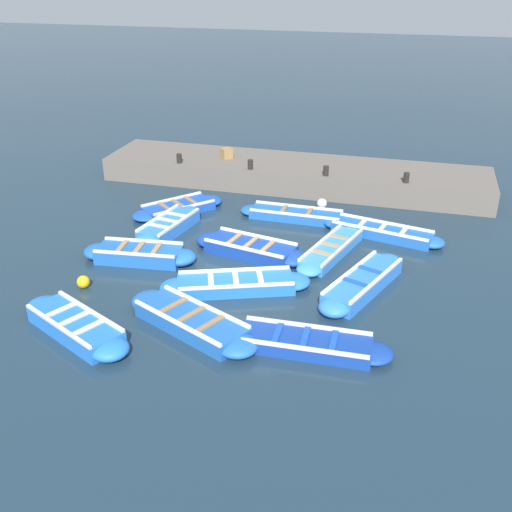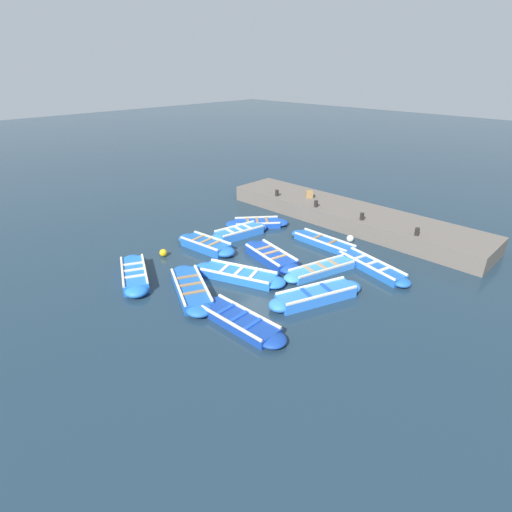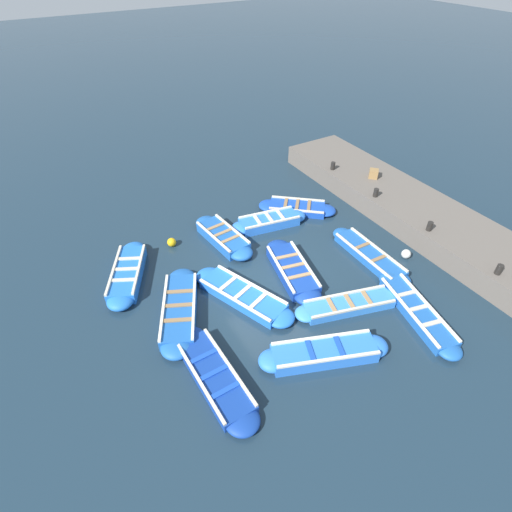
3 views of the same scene
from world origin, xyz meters
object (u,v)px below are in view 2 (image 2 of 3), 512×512
Objects in this scene: boat_stern_in at (322,269)px; bollard_mid_south at (316,204)px; bollard_north at (417,232)px; boat_end_of_row at (257,223)px; boat_near_quay at (371,266)px; boat_broadside at (191,289)px; bollard_south at (277,193)px; boat_bow_out at (134,274)px; boat_mid_row at (206,245)px; boat_alongside at (316,296)px; boat_inner_gap at (324,242)px; wooden_crate at (309,194)px; boat_tucked at (271,256)px; boat_outer_right at (239,320)px; bollard_mid_north at (362,216)px; boat_drifting at (239,275)px; boat_far_corner at (239,233)px; buoy_orange_near at (350,239)px; buoy_yellow_far at (163,253)px.

bollard_mid_south is at bearing 39.58° from boat_stern_in.
boat_end_of_row is at bearing 109.60° from bollard_north.
boat_broadside reaches higher than boat_near_quay.
boat_end_of_row is at bearing -159.75° from bollard_south.
boat_bow_out is 3.81m from boat_mid_row.
boat_alongside is 4.95m from boat_inner_gap.
boat_bow_out is 9.29× the size of wooden_crate.
bollard_south is at bearing 39.52° from boat_tucked.
boat_outer_right is at bearing -139.76° from boat_end_of_row.
bollard_mid_north is (2.19, -0.59, 0.88)m from boat_inner_gap.
boat_tucked is 0.92× the size of boat_drifting.
bollard_north is (6.38, -0.72, 0.82)m from boat_alongside.
boat_far_corner reaches higher than boat_tucked.
bollard_mid_south is 1.01× the size of buoy_orange_near.
bollard_mid_north reaches higher than buoy_orange_near.
bollard_mid_north reaches higher than boat_end_of_row.
boat_far_corner is at bearing -162.92° from bollard_south.
boat_inner_gap reaches higher than buoy_yellow_far.
bollard_mid_north is 1.01× the size of buoy_orange_near.
boat_tucked is at bearing -140.48° from bollard_south.
bollard_south is at bearing 66.18° from boat_inner_gap.
boat_end_of_row is 8.98× the size of bollard_south.
buoy_orange_near is at bearing 20.28° from boat_alongside.
boat_broadside is at bearing -137.29° from boat_mid_row.
boat_drifting is at bearing -148.57° from bollard_south.
boat_alongside is 10.06× the size of wooden_crate.
bollard_mid_south reaches higher than boat_bow_out.
boat_far_corner is (5.00, 2.65, 0.01)m from boat_broadside.
wooden_crate is at bearing 39.29° from boat_alongside.
bollard_south is (2.19, 4.97, 0.88)m from boat_inner_gap.
boat_alongside is at bearing -90.28° from boat_mid_row.
boat_inner_gap is 4.20m from boat_far_corner.
boat_broadside is at bearing 148.82° from boat_near_quay.
boat_mid_row reaches higher than buoy_orange_near.
boat_inner_gap is at bearing -36.56° from buoy_yellow_far.
boat_mid_row is 7.70m from bollard_mid_north.
boat_end_of_row is at bearing 145.39° from bollard_mid_south.
boat_alongside reaches higher than buoy_orange_near.
buoy_orange_near is (1.63, -4.65, 0.03)m from boat_end_of_row.
boat_broadside is at bearing 87.72° from boat_outer_right.
boat_stern_in is 7.96m from bollard_south.
bollard_mid_north is at bearing -14.49° from boat_tucked.
boat_mid_row is 0.88× the size of boat_inner_gap.
bollard_mid_south is at bearing 22.56° from boat_outer_right.
boat_inner_gap is 10.96× the size of bollard_south.
bollard_mid_north reaches higher than boat_stern_in.
boat_end_of_row is 0.85× the size of boat_stern_in.
boat_stern_in is 10.51× the size of bollard_mid_south.
boat_outer_right reaches higher than buoy_yellow_far.
bollard_mid_north is 0.93× the size of wooden_crate.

